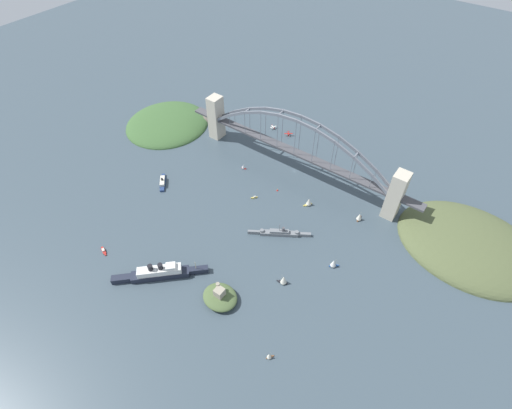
{
  "coord_description": "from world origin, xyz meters",
  "views": [
    {
      "loc": [
        -167.44,
        309.54,
        308.86
      ],
      "look_at": [
        0.0,
        78.59,
        8.0
      ],
      "focal_mm": 26.99,
      "sensor_mm": 36.0,
      "label": 1
    }
  ],
  "objects_px": {
    "ocean_liner": "(160,273)",
    "small_boat_3": "(104,251)",
    "harbor_arch_bridge": "(296,151)",
    "small_boat_4": "(269,356)",
    "small_boat_5": "(284,280)",
    "small_boat_2": "(334,263)",
    "small_boat_6": "(243,166)",
    "seaplane_taxiing_near_bridge": "(273,127)",
    "harbor_ferry_steamer": "(163,182)",
    "naval_cruiser": "(280,233)",
    "small_boat_1": "(359,217)",
    "seaplane_second_in_formation": "(288,134)",
    "channel_marker_buoy": "(277,190)",
    "fort_island_mid_harbor": "(220,297)",
    "small_boat_0": "(254,197)",
    "small_boat_7": "(309,202)"
  },
  "relations": [
    {
      "from": "harbor_arch_bridge",
      "to": "seaplane_taxiing_near_bridge",
      "type": "xyz_separation_m",
      "value": [
        69.36,
        -56.76,
        -29.0
      ]
    },
    {
      "from": "small_boat_5",
      "to": "small_boat_6",
      "type": "relative_size",
      "value": 1.7
    },
    {
      "from": "naval_cruiser",
      "to": "small_boat_1",
      "type": "height_order",
      "value": "naval_cruiser"
    },
    {
      "from": "naval_cruiser",
      "to": "small_boat_6",
      "type": "height_order",
      "value": "naval_cruiser"
    },
    {
      "from": "seaplane_second_in_formation",
      "to": "small_boat_1",
      "type": "xyz_separation_m",
      "value": [
        -141.5,
        82.21,
        2.7
      ]
    },
    {
      "from": "naval_cruiser",
      "to": "harbor_ferry_steamer",
      "type": "height_order",
      "value": "naval_cruiser"
    },
    {
      "from": "seaplane_second_in_formation",
      "to": "small_boat_5",
      "type": "bearing_deg",
      "value": 121.44
    },
    {
      "from": "ocean_liner",
      "to": "channel_marker_buoy",
      "type": "bearing_deg",
      "value": -98.85
    },
    {
      "from": "harbor_arch_bridge",
      "to": "small_boat_0",
      "type": "bearing_deg",
      "value": 79.65
    },
    {
      "from": "harbor_arch_bridge",
      "to": "harbor_ferry_steamer",
      "type": "relative_size",
      "value": 12.41
    },
    {
      "from": "small_boat_2",
      "to": "small_boat_4",
      "type": "xyz_separation_m",
      "value": [
        -0.37,
        108.31,
        -1.57
      ]
    },
    {
      "from": "naval_cruiser",
      "to": "small_boat_1",
      "type": "relative_size",
      "value": 5.27
    },
    {
      "from": "seaplane_second_in_formation",
      "to": "small_boat_7",
      "type": "distance_m",
      "value": 128.66
    },
    {
      "from": "seaplane_second_in_formation",
      "to": "harbor_arch_bridge",
      "type": "bearing_deg",
      "value": 128.26
    },
    {
      "from": "small_boat_7",
      "to": "harbor_ferry_steamer",
      "type": "bearing_deg",
      "value": 24.38
    },
    {
      "from": "small_boat_5",
      "to": "small_boat_0",
      "type": "bearing_deg",
      "value": -40.24
    },
    {
      "from": "small_boat_1",
      "to": "small_boat_3",
      "type": "xyz_separation_m",
      "value": [
        186.5,
        186.93,
        -4.07
      ]
    },
    {
      "from": "harbor_ferry_steamer",
      "to": "fort_island_mid_harbor",
      "type": "relative_size",
      "value": 0.75
    },
    {
      "from": "small_boat_4",
      "to": "small_boat_5",
      "type": "bearing_deg",
      "value": -66.04
    },
    {
      "from": "small_boat_0",
      "to": "small_boat_2",
      "type": "relative_size",
      "value": 0.59
    },
    {
      "from": "harbor_arch_bridge",
      "to": "small_boat_4",
      "type": "distance_m",
      "value": 230.15
    },
    {
      "from": "seaplane_second_in_formation",
      "to": "small_boat_6",
      "type": "relative_size",
      "value": 1.4
    },
    {
      "from": "ocean_liner",
      "to": "seaplane_second_in_formation",
      "type": "distance_m",
      "value": 257.53
    },
    {
      "from": "small_boat_5",
      "to": "seaplane_second_in_formation",
      "type": "bearing_deg",
      "value": -58.56
    },
    {
      "from": "small_boat_7",
      "to": "channel_marker_buoy",
      "type": "relative_size",
      "value": 4.0
    },
    {
      "from": "fort_island_mid_harbor",
      "to": "small_boat_6",
      "type": "bearing_deg",
      "value": -59.41
    },
    {
      "from": "small_boat_2",
      "to": "small_boat_3",
      "type": "distance_m",
      "value": 225.77
    },
    {
      "from": "ocean_liner",
      "to": "small_boat_7",
      "type": "relative_size",
      "value": 6.24
    },
    {
      "from": "harbor_ferry_steamer",
      "to": "seaplane_second_in_formation",
      "type": "xyz_separation_m",
      "value": [
        -68.13,
        -165.05,
        -0.15
      ]
    },
    {
      "from": "small_boat_6",
      "to": "small_boat_7",
      "type": "height_order",
      "value": "small_boat_7"
    },
    {
      "from": "ocean_liner",
      "to": "fort_island_mid_harbor",
      "type": "xyz_separation_m",
      "value": [
        -61.04,
        -14.16,
        -0.83
      ]
    },
    {
      "from": "small_boat_5",
      "to": "seaplane_taxiing_near_bridge",
      "type": "bearing_deg",
      "value": -53.58
    },
    {
      "from": "small_boat_2",
      "to": "naval_cruiser",
      "type": "bearing_deg",
      "value": -2.39
    },
    {
      "from": "ocean_liner",
      "to": "fort_island_mid_harbor",
      "type": "bearing_deg",
      "value": -166.94
    },
    {
      "from": "fort_island_mid_harbor",
      "to": "small_boat_4",
      "type": "distance_m",
      "value": 67.35
    },
    {
      "from": "ocean_liner",
      "to": "small_boat_3",
      "type": "relative_size",
      "value": 5.7
    },
    {
      "from": "harbor_ferry_steamer",
      "to": "harbor_arch_bridge",
      "type": "bearing_deg",
      "value": -135.86
    },
    {
      "from": "small_boat_5",
      "to": "small_boat_7",
      "type": "distance_m",
      "value": 105.18
    },
    {
      "from": "harbor_arch_bridge",
      "to": "small_boat_5",
      "type": "xyz_separation_m",
      "value": [
        -74.95,
        138.86,
        -25.4
      ]
    },
    {
      "from": "seaplane_taxiing_near_bridge",
      "to": "small_boat_3",
      "type": "height_order",
      "value": "seaplane_taxiing_near_bridge"
    },
    {
      "from": "small_boat_1",
      "to": "small_boat_6",
      "type": "bearing_deg",
      "value": 2.41
    },
    {
      "from": "naval_cruiser",
      "to": "small_boat_2",
      "type": "bearing_deg",
      "value": 177.61
    },
    {
      "from": "small_boat_2",
      "to": "small_boat_6",
      "type": "distance_m",
      "value": 167.92
    },
    {
      "from": "small_boat_4",
      "to": "channel_marker_buoy",
      "type": "height_order",
      "value": "small_boat_4"
    },
    {
      "from": "harbor_arch_bridge",
      "to": "small_boat_1",
      "type": "bearing_deg",
      "value": 164.95
    },
    {
      "from": "harbor_arch_bridge",
      "to": "seaplane_taxiing_near_bridge",
      "type": "relative_size",
      "value": 34.36
    },
    {
      "from": "fort_island_mid_harbor",
      "to": "small_boat_0",
      "type": "bearing_deg",
      "value": -67.33
    },
    {
      "from": "small_boat_5",
      "to": "naval_cruiser",
      "type": "bearing_deg",
      "value": -53.14
    },
    {
      "from": "seaplane_taxiing_near_bridge",
      "to": "small_boat_0",
      "type": "height_order",
      "value": "seaplane_taxiing_near_bridge"
    },
    {
      "from": "small_boat_0",
      "to": "small_boat_5",
      "type": "bearing_deg",
      "value": 139.76
    }
  ]
}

